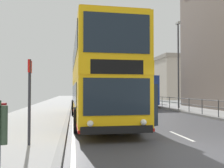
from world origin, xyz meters
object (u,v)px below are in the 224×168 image
object	(u,v)px
bus_stop_sign_near	(30,92)
bare_tree_far_01	(130,80)
double_decker_bus_main	(97,79)
street_lamp_far_side	(178,58)
background_building_01	(176,78)
background_bus_far_lane	(134,90)
bare_tree_far_00	(141,81)

from	to	relation	value
bus_stop_sign_near	bare_tree_far_01	world-z (taller)	bare_tree_far_01
double_decker_bus_main	bus_stop_sign_near	bearing A→B (deg)	-112.74
bus_stop_sign_near	street_lamp_far_side	xyz separation A→B (m)	(10.64, 13.47, 3.02)
street_lamp_far_side	background_building_01	size ratio (longest dim) A/B	0.66
bare_tree_far_01	bus_stop_sign_near	bearing A→B (deg)	-107.57
background_bus_far_lane	bare_tree_far_01	xyz separation A→B (m)	(3.25, 16.18, 1.85)
bare_tree_far_00	background_building_01	bearing A→B (deg)	49.65
background_bus_far_lane	street_lamp_far_side	size ratio (longest dim) A/B	1.20
bare_tree_far_00	bare_tree_far_01	distance (m)	9.98
background_bus_far_lane	background_building_01	xyz separation A→B (m)	(13.73, 19.43, 2.51)
background_bus_far_lane	background_building_01	size ratio (longest dim) A/B	0.80
bare_tree_far_00	bare_tree_far_01	xyz separation A→B (m)	(0.74, 9.94, 0.53)
double_decker_bus_main	street_lamp_far_side	size ratio (longest dim) A/B	1.45
bare_tree_far_01	background_building_01	xyz separation A→B (m)	(10.48, 3.26, 0.66)
double_decker_bus_main	bare_tree_far_00	bearing A→B (deg)	67.81
street_lamp_far_side	bare_tree_far_00	world-z (taller)	street_lamp_far_side
bare_tree_far_00	background_building_01	world-z (taller)	background_building_01
double_decker_bus_main	bus_stop_sign_near	xyz separation A→B (m)	(-2.50, -5.96, -0.67)
bare_tree_far_00	background_building_01	xyz separation A→B (m)	(11.21, 13.20, 1.19)
background_bus_far_lane	bus_stop_sign_near	bearing A→B (deg)	-112.43
street_lamp_far_side	background_building_01	xyz separation A→B (m)	(11.11, 25.40, -0.44)
background_building_01	bare_tree_far_00	bearing A→B (deg)	-130.35
background_bus_far_lane	street_lamp_far_side	bearing A→B (deg)	-66.27
background_bus_far_lane	bare_tree_far_01	size ratio (longest dim) A/B	1.31
bare_tree_far_00	bare_tree_far_01	size ratio (longest dim) A/B	0.78
double_decker_bus_main	background_building_01	size ratio (longest dim) A/B	0.96
double_decker_bus_main	background_bus_far_lane	bearing A→B (deg)	67.71
street_lamp_far_side	background_building_01	world-z (taller)	background_building_01
background_building_01	double_decker_bus_main	bearing A→B (deg)	-120.33
background_bus_far_lane	street_lamp_far_side	xyz separation A→B (m)	(2.62, -5.96, 2.95)
background_bus_far_lane	background_building_01	distance (m)	23.93
background_bus_far_lane	bare_tree_far_01	distance (m)	16.60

